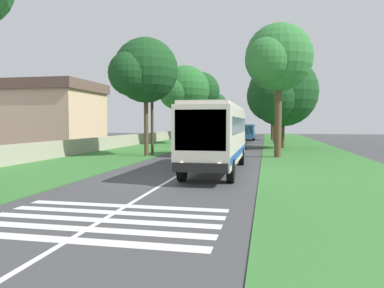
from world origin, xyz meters
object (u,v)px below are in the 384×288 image
object	(u,v)px
roadside_tree_left_0	(199,93)
roadside_building	(53,114)
coach_bus	(217,134)
roadside_tree_right_3	(271,102)
roadside_tree_left_3	(215,106)
roadside_tree_right_1	(277,59)
trailing_car_0	(237,143)
roadside_tree_right_2	(281,94)
trailing_minibus_0	(248,131)
roadside_tree_left_1	(184,91)
trailing_car_1	(215,140)
trailing_car_2	(220,138)
utility_pole	(152,104)
roadside_tree_left_4	(144,72)
roadside_tree_right_0	(271,99)
roadside_tree_right_4	(275,95)

from	to	relation	value
roadside_tree_left_0	roadside_building	size ratio (longest dim) A/B	1.11
coach_bus	roadside_tree_left_0	bearing A→B (deg)	11.86
roadside_tree_right_3	roadside_building	world-z (taller)	roadside_tree_right_3
coach_bus	roadside_tree_left_3	size ratio (longest dim) A/B	1.22
roadside_tree_right_1	coach_bus	bearing A→B (deg)	159.14
roadside_building	trailing_car_0	bearing A→B (deg)	-92.23
coach_bus	roadside_tree_right_2	world-z (taller)	roadside_tree_right_2
trailing_minibus_0	coach_bus	bearing A→B (deg)	-179.79
trailing_car_0	roadside_tree_left_1	xyz separation A→B (m)	(8.70, 7.52, 6.22)
coach_bus	trailing_car_1	bearing A→B (deg)	8.24
trailing_car_2	roadside_tree_right_3	world-z (taller)	roadside_tree_right_3
coach_bus	trailing_car_2	world-z (taller)	coach_bus
roadside_tree_left_1	trailing_car_0	bearing A→B (deg)	-139.16
trailing_car_2	roadside_tree_right_1	bearing A→B (deg)	-161.37
trailing_car_2	utility_pole	xyz separation A→B (m)	(-20.09, 3.46, 3.74)
coach_bus	roadside_tree_right_2	distance (m)	20.55
coach_bus	roadside_tree_left_4	xyz separation A→B (m)	(8.03, 7.10, 4.74)
roadside_tree_right_0	roadside_tree_left_1	bearing A→B (deg)	140.10
trailing_minibus_0	roadside_tree_left_1	xyz separation A→B (m)	(-11.55, 7.68, 5.34)
coach_bus	trailing_car_0	size ratio (longest dim) A/B	2.60
roadside_tree_left_3	roadside_tree_right_1	distance (m)	50.17
trailing_car_0	coach_bus	bearing A→B (deg)	-179.06
roadside_tree_left_3	utility_pole	xyz separation A→B (m)	(-48.28, -1.23, -2.04)
trailing_car_0	roadside_tree_right_3	bearing A→B (deg)	-5.81
roadside_tree_left_4	roadside_tree_right_3	world-z (taller)	roadside_tree_right_3
roadside_tree_left_0	roadside_tree_right_2	size ratio (longest dim) A/B	1.15
trailing_car_2	roadside_tree_right_2	distance (m)	13.61
roadside_tree_right_0	trailing_car_1	bearing A→B (deg)	156.40
trailing_car_1	roadside_tree_left_0	xyz separation A→B (m)	(16.07, 4.93, 7.18)
trailing_minibus_0	utility_pole	xyz separation A→B (m)	(-28.19, 6.80, 2.86)
utility_pole	roadside_tree_left_0	bearing A→B (deg)	2.74
roadside_tree_left_3	trailing_car_1	bearing A→B (deg)	-172.12
trailing_car_2	roadside_building	world-z (taller)	roadside_building
trailing_car_0	roadside_tree_right_1	bearing A→B (deg)	-156.00
coach_bus	roadside_tree_right_2	bearing A→B (deg)	-11.99
trailing_minibus_0	roadside_tree_left_4	bearing A→B (deg)	166.83
roadside_tree_left_4	roadside_tree_right_1	world-z (taller)	roadside_tree_right_1
trailing_car_0	roadside_building	distance (m)	21.95
trailing_car_0	roadside_tree_left_4	xyz separation A→B (m)	(-9.53, 6.82, 6.22)
roadside_tree_right_3	utility_pole	distance (m)	48.92
roadside_tree_right_3	coach_bus	bearing A→B (deg)	176.25
roadside_tree_left_4	roadside_tree_right_0	xyz separation A→B (m)	(31.79, -10.62, -0.25)
roadside_tree_right_2	utility_pole	bearing A→B (deg)	132.32
roadside_tree_right_4	roadside_tree_left_4	bearing A→B (deg)	153.34
roadside_tree_right_1	utility_pole	distance (m)	10.94
roadside_tree_right_2	roadside_building	world-z (taller)	roadside_tree_right_2
roadside_tree_left_3	roadside_tree_right_2	world-z (taller)	roadside_tree_right_2
trailing_car_0	trailing_car_1	world-z (taller)	same
roadside_tree_left_3	roadside_tree_right_0	bearing A→B (deg)	-147.14
roadside_tree_left_1	roadside_tree_left_4	distance (m)	18.25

